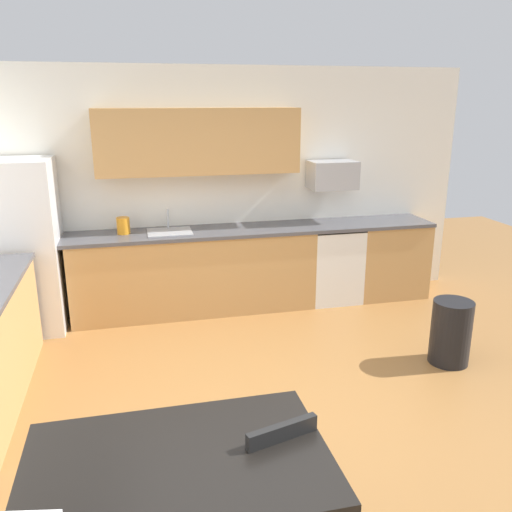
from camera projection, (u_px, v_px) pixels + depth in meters
The scene contains 15 objects.
ground_plane at pixel (286, 417), 4.07m from camera, with size 12.00×12.00×0.00m, color #9E6B38.
wall_back at pixel (223, 188), 6.16m from camera, with size 5.80×0.10×2.70m, color white.
cabinet_run_back at pixel (195, 273), 6.00m from camera, with size 2.69×0.60×0.90m, color tan.
cabinet_run_back_right at pixel (387, 259), 6.52m from camera, with size 0.86×0.60×0.90m, color tan.
countertop_back at pixel (229, 231), 5.95m from camera, with size 4.80×0.64×0.04m, color #4C4C51.
upper_cabinets_back at pixel (199, 141), 5.73m from camera, with size 2.20×0.34×0.70m, color tan.
refrigerator at pixel (21, 247), 5.41m from camera, with size 0.76×0.70×1.78m, color white.
oven_range at pixel (332, 263), 6.36m from camera, with size 0.60×0.60×0.91m.
microwave at pixel (332, 175), 6.16m from camera, with size 0.54×0.36×0.32m, color #9EA0A5.
sink_basin at pixel (170, 238), 5.82m from camera, with size 0.48×0.40×0.14m, color #A5A8AD.
sink_faucet at pixel (168, 220), 5.94m from camera, with size 0.02×0.02×0.24m, color #B2B5BA.
dining_table at pixel (178, 472), 2.43m from camera, with size 1.40×0.90×0.77m.
chair_near_table at pixel (293, 499), 2.54m from camera, with size 0.49×0.49×0.85m.
trash_bin at pixel (451, 332), 4.84m from camera, with size 0.36×0.36×0.60m, color black.
kettle at pixel (123, 227), 5.72m from camera, with size 0.14×0.14×0.20m, color orange.
Camera 1 is at (-1.04, -3.40, 2.35)m, focal length 37.23 mm.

